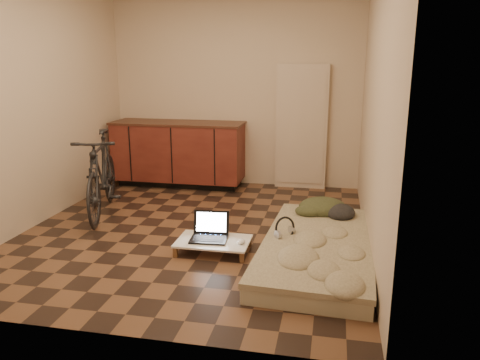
% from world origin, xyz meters
% --- Properties ---
extents(room_shell, '(3.50, 4.00, 2.60)m').
position_xyz_m(room_shell, '(0.00, 0.00, 1.30)').
color(room_shell, brown).
rests_on(room_shell, ground).
extents(cabinets, '(1.84, 0.62, 0.91)m').
position_xyz_m(cabinets, '(-0.75, 1.70, 0.47)').
color(cabinets, black).
rests_on(cabinets, ground).
extents(appliance_panel, '(0.70, 0.10, 1.70)m').
position_xyz_m(appliance_panel, '(0.95, 1.94, 0.85)').
color(appliance_panel, beige).
rests_on(appliance_panel, ground).
extents(bicycle, '(0.95, 1.71, 1.06)m').
position_xyz_m(bicycle, '(-1.20, 0.28, 0.53)').
color(bicycle, black).
rests_on(bicycle, ground).
extents(futon, '(1.08, 2.07, 0.17)m').
position_xyz_m(futon, '(1.30, -0.49, 0.09)').
color(futon, '#B6AF92').
rests_on(futon, ground).
extents(clothing_pile, '(0.57, 0.48, 0.22)m').
position_xyz_m(clothing_pile, '(1.36, 0.32, 0.28)').
color(clothing_pile, '#353A22').
rests_on(clothing_pile, futon).
extents(headphones, '(0.32, 0.32, 0.16)m').
position_xyz_m(headphones, '(0.99, -0.43, 0.25)').
color(headphones, black).
rests_on(headphones, futon).
extents(lap_desk, '(0.68, 0.44, 0.11)m').
position_xyz_m(lap_desk, '(0.33, -0.53, 0.10)').
color(lap_desk, brown).
rests_on(lap_desk, ground).
extents(laptop, '(0.36, 0.33, 0.23)m').
position_xyz_m(laptop, '(0.28, -0.49, 0.16)').
color(laptop, black).
rests_on(laptop, lap_desk).
extents(mouse, '(0.08, 0.12, 0.04)m').
position_xyz_m(mouse, '(0.60, -0.56, 0.13)').
color(mouse, white).
rests_on(mouse, lap_desk).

